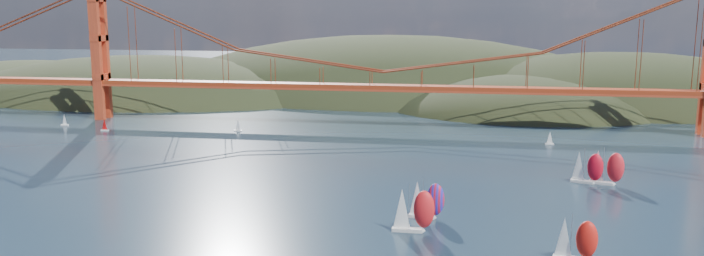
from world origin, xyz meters
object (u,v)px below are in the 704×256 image
racer_0 (412,210)px  racer_1 (575,239)px  racer_5 (606,167)px  racer_rwb (426,199)px  racer_3 (586,167)px

racer_0 → racer_1: size_ratio=1.14×
racer_0 → racer_1: (31.62, -11.82, -0.59)m
racer_5 → racer_rwb: 59.60m
racer_1 → racer_5: 61.82m
racer_0 → racer_1: 33.76m
racer_0 → racer_5: (48.49, 47.65, -0.11)m
racer_rwb → racer_1: bearing=-28.0°
racer_rwb → racer_0: bearing=-94.1°
racer_3 → racer_rwb: 56.38m
racer_0 → racer_3: racer_0 is taller
racer_0 → racer_1: racer_0 is taller
racer_1 → racer_rwb: 36.58m
racer_0 → racer_5: racer_0 is taller
racer_0 → racer_5: 67.98m
racer_1 → racer_rwb: (-29.35, 21.83, 0.11)m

